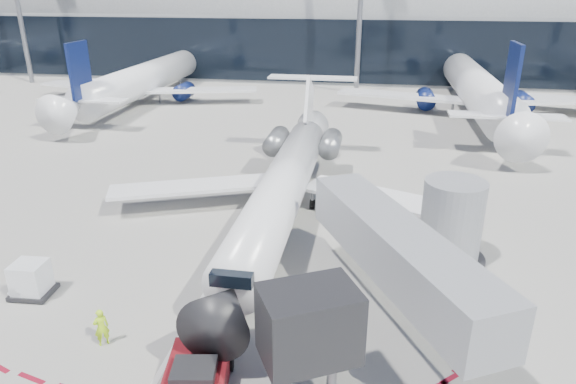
% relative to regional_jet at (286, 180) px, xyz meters
% --- Properties ---
extents(ground, '(260.00, 260.00, 0.00)m').
position_rel_regional_jet_xyz_m(ground, '(-2.36, -5.91, -2.48)').
color(ground, gray).
rests_on(ground, ground).
extents(apron_centerline, '(0.25, 40.00, 0.01)m').
position_rel_regional_jet_xyz_m(apron_centerline, '(-2.36, -3.91, -2.48)').
color(apron_centerline, silver).
rests_on(apron_centerline, ground).
extents(terminal_building, '(150.00, 24.15, 24.00)m').
position_rel_regional_jet_xyz_m(terminal_building, '(-2.36, 59.06, 6.04)').
color(terminal_building, '#96999B').
rests_on(terminal_building, ground).
extents(jet_bridge, '(10.03, 15.20, 4.90)m').
position_rel_regional_jet_xyz_m(jet_bridge, '(7.43, -8.92, 0.52)').
color(jet_bridge, '#9A9CA2').
rests_on(jet_bridge, ground).
extents(regional_jet, '(24.08, 29.70, 7.44)m').
position_rel_regional_jet_xyz_m(regional_jet, '(0.00, 0.00, 0.00)').
color(regional_jet, white).
rests_on(regional_jet, ground).
extents(pushback_tug, '(2.92, 5.80, 1.48)m').
position_rel_regional_jet_xyz_m(pushback_tug, '(-0.55, -16.14, -1.83)').
color(pushback_tug, '#600D11').
rests_on(pushback_tug, ground).
extents(ramp_worker, '(0.74, 0.73, 1.72)m').
position_rel_regional_jet_xyz_m(ramp_worker, '(-5.39, -14.13, -1.62)').
color(ramp_worker, '#BFFF1A').
rests_on(ramp_worker, ground).
extents(uld_container, '(1.98, 1.72, 1.77)m').
position_rel_regional_jet_xyz_m(uld_container, '(-10.61, -11.26, -1.61)').
color(uld_container, black).
rests_on(uld_container, ground).
extents(bg_airliner_1, '(34.48, 36.51, 11.16)m').
position_rel_regional_jet_xyz_m(bg_airliner_1, '(-24.16, 32.51, 3.09)').
color(bg_airliner_1, white).
rests_on(bg_airliner_1, ground).
extents(bg_airliner_2, '(37.25, 39.44, 12.05)m').
position_rel_regional_jet_xyz_m(bg_airliner_2, '(16.77, 32.47, 3.54)').
color(bg_airliner_2, white).
rests_on(bg_airliner_2, ground).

